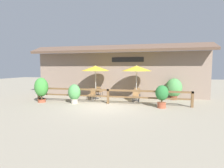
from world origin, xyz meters
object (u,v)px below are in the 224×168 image
at_px(dining_table_middle, 136,92).
at_px(chair_middle_streetside, 136,95).
at_px(chair_near_wallside, 99,91).
at_px(potted_plant_corner_fern, 74,93).
at_px(potted_plant_entrance_palm, 174,88).
at_px(chair_middle_wallside, 137,93).
at_px(patio_umbrella_middle, 137,68).
at_px(potted_plant_small_flowering, 162,95).
at_px(chair_near_streetside, 92,94).
at_px(patio_umbrella_near, 96,68).
at_px(potted_plant_broad_leaf, 41,88).
at_px(dining_table_near, 96,91).

relative_size(dining_table_middle, chair_middle_streetside, 1.00).
relative_size(chair_near_wallside, potted_plant_corner_fern, 0.68).
bearing_deg(potted_plant_corner_fern, potted_plant_entrance_palm, 23.84).
bearing_deg(chair_middle_wallside, patio_umbrella_middle, 89.41).
bearing_deg(potted_plant_small_flowering, chair_near_streetside, 162.78).
distance_m(patio_umbrella_near, chair_middle_wallside, 3.64).
height_order(patio_umbrella_near, potted_plant_broad_leaf, patio_umbrella_near).
bearing_deg(dining_table_middle, potted_plant_small_flowering, -51.05).
xyz_separation_m(patio_umbrella_near, potted_plant_corner_fern, (-0.81, -2.06, -1.61)).
height_order(potted_plant_corner_fern, potted_plant_entrance_palm, potted_plant_entrance_palm).
bearing_deg(patio_umbrella_near, dining_table_middle, -2.57).
bearing_deg(chair_middle_streetside, dining_table_near, 156.23).
relative_size(chair_middle_wallside, potted_plant_entrance_palm, 0.55).
xyz_separation_m(dining_table_near, potted_plant_corner_fern, (-0.81, -2.06, 0.09)).
xyz_separation_m(patio_umbrella_middle, dining_table_middle, (-0.00, 0.00, -1.71)).
height_order(potted_plant_small_flowering, potted_plant_entrance_palm, potted_plant_entrance_palm).
relative_size(patio_umbrella_middle, chair_middle_streetside, 2.94).
bearing_deg(potted_plant_entrance_palm, dining_table_middle, -159.76).
distance_m(patio_umbrella_middle, chair_middle_wallside, 1.93).
xyz_separation_m(dining_table_near, potted_plant_small_flowering, (4.74, -2.18, 0.18)).
distance_m(chair_middle_streetside, potted_plant_broad_leaf, 6.43).
distance_m(dining_table_middle, chair_middle_streetside, 0.67).
bearing_deg(dining_table_near, patio_umbrella_middle, -2.57).
relative_size(patio_umbrella_near, potted_plant_small_flowering, 1.90).
bearing_deg(patio_umbrella_near, patio_umbrella_middle, -2.57).
bearing_deg(dining_table_middle, patio_umbrella_near, 177.43).
distance_m(chair_near_streetside, potted_plant_broad_leaf, 3.49).
xyz_separation_m(patio_umbrella_near, potted_plant_broad_leaf, (-3.14, -2.20, -1.32)).
height_order(dining_table_middle, potted_plant_entrance_palm, potted_plant_entrance_palm).
bearing_deg(potted_plant_corner_fern, dining_table_near, 68.57).
xyz_separation_m(chair_middle_wallside, potted_plant_entrance_palm, (2.65, 0.32, 0.37)).
height_order(chair_near_wallside, patio_umbrella_middle, patio_umbrella_middle).
height_order(patio_umbrella_near, potted_plant_corner_fern, patio_umbrella_near).
distance_m(chair_near_streetside, chair_near_wallside, 1.41).
height_order(patio_umbrella_near, chair_near_streetside, patio_umbrella_near).
xyz_separation_m(patio_umbrella_near, potted_plant_entrance_palm, (5.76, 0.85, -1.44)).
xyz_separation_m(dining_table_middle, chair_middle_wallside, (0.02, 0.66, -0.11)).
relative_size(chair_near_wallside, potted_plant_entrance_palm, 0.55).
bearing_deg(potted_plant_corner_fern, patio_umbrella_near, 68.57).
height_order(chair_middle_streetside, potted_plant_small_flowering, potted_plant_small_flowering).
xyz_separation_m(chair_near_wallside, chair_middle_streetside, (3.07, -1.50, 0.00)).
distance_m(dining_table_middle, potted_plant_corner_fern, 4.34).
height_order(chair_middle_streetside, chair_middle_wallside, same).
xyz_separation_m(chair_middle_streetside, potted_plant_small_flowering, (1.63, -1.38, 0.29)).
xyz_separation_m(dining_table_near, chair_near_wallside, (0.04, 0.70, -0.11)).
bearing_deg(potted_plant_corner_fern, chair_middle_wallside, 33.34).
distance_m(patio_umbrella_middle, potted_plant_corner_fern, 4.63).
xyz_separation_m(potted_plant_corner_fern, potted_plant_broad_leaf, (-2.34, -0.15, 0.29)).
bearing_deg(dining_table_near, chair_middle_wallside, 9.53).
xyz_separation_m(patio_umbrella_near, chair_middle_wallside, (3.11, 0.52, -1.82)).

